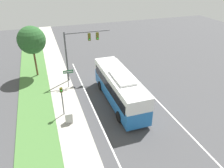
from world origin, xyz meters
TOP-DOWN VIEW (x-y plane):
  - ground_plane at (0.00, 0.00)m, footprint 80.00×80.00m
  - sidewalk at (-6.20, 0.00)m, footprint 2.80×80.00m
  - grass_verge at (-9.40, 0.00)m, footprint 3.60×80.00m
  - lane_divider_near at (-3.60, 0.00)m, footprint 0.14×30.00m
  - lane_divider_far at (3.60, 0.00)m, footprint 0.14×30.00m
  - bus at (-0.56, 2.61)m, footprint 2.68×10.57m
  - signal_gantry at (-3.35, 9.41)m, footprint 5.76×0.41m
  - pedestrian_signal at (-6.68, 2.14)m, footprint 0.28×0.34m
  - street_sign at (-5.30, 7.59)m, footprint 1.20×0.08m
  - utility_cabinet at (-6.39, 0.61)m, footprint 0.67×0.44m
  - roadside_tree at (-8.87, 12.44)m, footprint 3.56×3.56m

SIDE VIEW (x-z plane):
  - ground_plane at x=0.00m, z-range 0.00..0.00m
  - lane_divider_near at x=-3.60m, z-range 0.00..0.01m
  - lane_divider_far at x=3.60m, z-range 0.00..0.01m
  - grass_verge at x=-9.40m, z-range 0.00..0.10m
  - sidewalk at x=-6.20m, z-range 0.00..0.12m
  - utility_cabinet at x=-6.39m, z-range 0.12..1.17m
  - street_sign at x=-5.30m, z-range 0.48..2.92m
  - bus at x=-0.56m, z-range 0.15..3.70m
  - pedestrian_signal at x=-6.68m, z-range 0.56..3.70m
  - signal_gantry at x=-3.35m, z-range 1.36..7.87m
  - roadside_tree at x=-8.87m, z-range 1.66..8.38m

